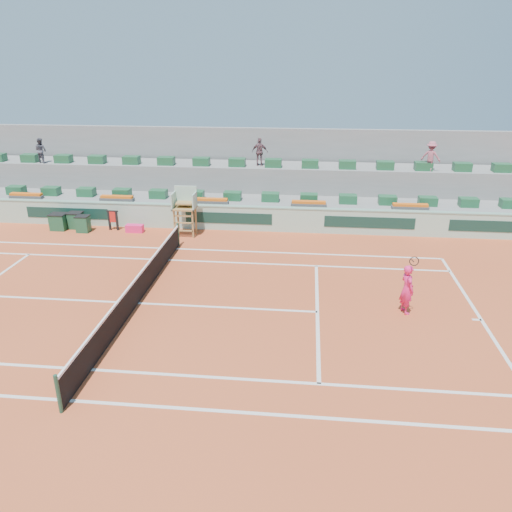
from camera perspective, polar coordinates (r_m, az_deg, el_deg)
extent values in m
plane|color=#AD4321|center=(18.46, -13.32, -5.28)|extent=(90.00, 90.00, 0.00)
cube|color=gray|center=(27.87, -6.49, 5.80)|extent=(36.00, 4.00, 1.20)
cube|color=gray|center=(29.20, -5.89, 7.99)|extent=(36.00, 2.40, 2.60)
cube|color=gray|center=(30.53, -5.35, 10.35)|extent=(36.00, 0.40, 4.40)
cube|color=#FC206D|center=(25.86, -13.69, 3.08)|extent=(0.87, 0.38, 0.38)
imported|color=#454651|center=(31.27, -23.38, 11.01)|extent=(0.80, 0.70, 1.39)
imported|color=brown|center=(28.01, 0.43, 11.81)|extent=(0.92, 0.45, 1.52)
imported|color=#A55262|center=(28.17, 19.36, 10.71)|extent=(1.15, 0.95, 1.55)
cube|color=silver|center=(18.51, 24.36, -6.67)|extent=(0.12, 10.97, 0.01)
cube|color=silver|center=(14.19, -20.53, -15.22)|extent=(23.77, 0.12, 0.01)
cube|color=silver|center=(23.25, -9.09, 0.82)|extent=(23.77, 0.12, 0.01)
cube|color=silver|center=(15.19, -18.30, -12.23)|extent=(23.77, 0.12, 0.01)
cube|color=silver|center=(22.02, -9.97, -0.45)|extent=(23.77, 0.12, 0.01)
cube|color=silver|center=(17.52, 7.03, -6.36)|extent=(0.12, 8.23, 0.01)
cube|color=silver|center=(18.46, -13.32, -5.27)|extent=(12.80, 0.12, 0.01)
cube|color=silver|center=(18.47, 23.92, -6.67)|extent=(0.30, 0.12, 0.01)
cube|color=black|center=(18.26, -13.45, -4.00)|extent=(0.03, 11.87, 0.92)
cube|color=white|center=(18.06, -13.58, -2.58)|extent=(0.06, 11.87, 0.07)
cylinder|color=#1C422E|center=(13.56, -21.66, -14.45)|extent=(0.10, 0.10, 1.10)
cylinder|color=#1C422E|center=(23.47, -8.89, 2.46)|extent=(0.10, 0.10, 1.10)
cube|color=#99C0A9|center=(25.81, -7.50, 4.45)|extent=(36.00, 0.30, 1.20)
cube|color=gray|center=(25.63, -7.57, 5.79)|extent=(36.00, 0.34, 0.06)
cube|color=#123329|center=(27.86, -20.75, 4.61)|extent=(4.40, 0.02, 0.56)
cube|color=#123329|center=(25.27, -3.16, 4.34)|extent=(4.40, 0.02, 0.56)
cube|color=#123329|center=(25.17, 12.83, 3.75)|extent=(4.40, 0.02, 0.56)
cube|color=#123329|center=(26.59, 25.77, 3.05)|extent=(4.40, 0.02, 0.56)
cube|color=olive|center=(24.56, -9.29, 3.62)|extent=(0.08, 0.08, 1.35)
cube|color=olive|center=(24.35, -7.24, 3.57)|extent=(0.08, 0.08, 1.35)
cube|color=olive|center=(25.21, -8.89, 4.12)|extent=(0.08, 0.08, 1.35)
cube|color=olive|center=(25.00, -6.89, 4.08)|extent=(0.08, 0.08, 1.35)
cube|color=olive|center=(24.56, -8.17, 5.44)|extent=(1.10, 0.90, 0.08)
cube|color=#99C0A9|center=(24.78, -8.02, 6.82)|extent=(1.10, 0.08, 1.00)
cube|color=#99C0A9|center=(24.60, -9.39, 6.26)|extent=(0.06, 0.90, 0.80)
cube|color=#99C0A9|center=(24.35, -7.02, 6.23)|extent=(0.06, 0.90, 0.80)
cube|color=olive|center=(24.59, -8.14, 6.04)|extent=(0.80, 0.60, 0.08)
cube|color=olive|center=(24.55, -8.23, 2.88)|extent=(0.90, 0.08, 0.06)
cube|color=olive|center=(24.43, -8.28, 3.77)|extent=(0.90, 0.08, 0.06)
cube|color=olive|center=(24.32, -8.32, 4.55)|extent=(0.90, 0.08, 0.06)
cube|color=#1B522F|center=(30.59, -25.70, 6.81)|extent=(0.90, 0.60, 0.44)
cube|color=#1B522F|center=(29.60, -22.37, 6.89)|extent=(0.90, 0.60, 0.44)
cube|color=#1B522F|center=(28.72, -18.81, 6.95)|extent=(0.90, 0.60, 0.44)
cube|color=#1B522F|center=(27.95, -15.05, 6.98)|extent=(0.90, 0.60, 0.44)
cube|color=#1B522F|center=(27.31, -11.09, 6.98)|extent=(0.90, 0.60, 0.44)
cube|color=#1B522F|center=(26.80, -6.96, 6.95)|extent=(0.90, 0.60, 0.44)
cube|color=#1B522F|center=(26.44, -2.70, 6.88)|extent=(0.90, 0.60, 0.44)
cube|color=#1B522F|center=(26.22, 1.66, 6.77)|extent=(0.90, 0.60, 0.44)
cube|color=#1B522F|center=(26.16, 6.06, 6.62)|extent=(0.90, 0.60, 0.44)
cube|color=#1B522F|center=(26.24, 10.45, 6.43)|extent=(0.90, 0.60, 0.44)
cube|color=#1B522F|center=(26.48, 14.79, 6.20)|extent=(0.90, 0.60, 0.44)
cube|color=#1B522F|center=(26.87, 19.02, 5.95)|extent=(0.90, 0.60, 0.44)
cube|color=#1B522F|center=(27.39, 23.11, 5.67)|extent=(0.90, 0.60, 0.44)
cube|color=#1B522F|center=(28.05, 27.02, 5.38)|extent=(0.90, 0.60, 0.44)
cube|color=#1B522F|center=(31.91, -24.40, 10.16)|extent=(0.90, 0.60, 0.44)
cube|color=#1B522F|center=(30.96, -21.14, 10.33)|extent=(0.90, 0.60, 0.44)
cube|color=#1B522F|center=(30.12, -17.69, 10.48)|extent=(0.90, 0.60, 0.44)
cube|color=#1B522F|center=(29.39, -14.04, 10.59)|extent=(0.90, 0.60, 0.44)
cube|color=#1B522F|center=(28.78, -10.22, 10.66)|extent=(0.90, 0.60, 0.44)
cube|color=#1B522F|center=(28.30, -6.26, 10.68)|extent=(0.90, 0.60, 0.44)
cube|color=#1B522F|center=(27.96, -2.17, 10.66)|extent=(0.90, 0.60, 0.44)
cube|color=#1B522F|center=(27.75, 1.99, 10.58)|extent=(0.90, 0.60, 0.44)
cube|color=#1B522F|center=(27.69, 6.19, 10.44)|extent=(0.90, 0.60, 0.44)
cube|color=#1B522F|center=(27.77, 10.39, 10.25)|extent=(0.90, 0.60, 0.44)
cube|color=#1B522F|center=(27.99, 14.53, 10.00)|extent=(0.90, 0.60, 0.44)
cube|color=#1B522F|center=(28.36, 18.58, 9.72)|extent=(0.90, 0.60, 0.44)
cube|color=#1B522F|center=(28.86, 22.50, 9.39)|extent=(0.90, 0.60, 0.44)
cube|color=#1B522F|center=(29.49, 26.26, 9.04)|extent=(0.90, 0.60, 0.44)
cube|color=#494949|center=(29.45, -24.76, 6.17)|extent=(1.80, 0.36, 0.16)
cube|color=#DB5A12|center=(29.41, -24.80, 6.43)|extent=(1.70, 0.32, 0.12)
cube|color=#494949|center=(27.27, -15.60, 6.26)|extent=(1.80, 0.36, 0.16)
cube|color=#DB5A12|center=(27.23, -15.63, 6.54)|extent=(1.70, 0.32, 0.12)
cube|color=#494949|center=(25.88, -5.16, 6.17)|extent=(1.80, 0.36, 0.16)
cube|color=#DB5A12|center=(25.85, -5.17, 6.46)|extent=(1.70, 0.32, 0.12)
cube|color=#494949|center=(25.42, 6.04, 5.84)|extent=(1.80, 0.36, 0.16)
cube|color=#DB5A12|center=(25.38, 6.05, 6.15)|extent=(1.70, 0.32, 0.12)
cube|color=#494949|center=(25.94, 17.19, 5.30)|extent=(1.80, 0.36, 0.16)
cube|color=#DB5A12|center=(25.90, 17.23, 5.60)|extent=(1.70, 0.32, 0.12)
cube|color=#18492D|center=(26.56, -19.15, 3.45)|extent=(0.61, 0.52, 0.80)
cube|color=black|center=(26.44, -19.26, 4.31)|extent=(0.65, 0.56, 0.04)
cube|color=#18492D|center=(27.29, -19.89, 3.83)|extent=(0.69, 0.59, 0.80)
cube|color=black|center=(27.17, -20.00, 4.67)|extent=(0.72, 0.63, 0.04)
cube|color=#18492D|center=(27.36, -21.60, 3.63)|extent=(0.77, 0.66, 0.80)
cube|color=black|center=(27.24, -21.73, 4.47)|extent=(0.82, 0.71, 0.04)
cube|color=black|center=(26.43, -16.41, 3.92)|extent=(0.10, 0.10, 1.00)
cube|color=black|center=(26.28, -15.60, 3.91)|extent=(0.10, 0.10, 1.00)
cube|color=black|center=(26.21, -16.12, 4.95)|extent=(0.59, 0.08, 0.06)
cube|color=red|center=(26.28, -16.07, 4.31)|extent=(0.43, 0.04, 0.56)
imported|color=#FC206D|center=(17.75, 16.87, -3.65)|extent=(0.62, 0.75, 1.75)
cylinder|color=black|center=(17.03, 17.47, -0.51)|extent=(0.03, 0.35, 0.09)
torus|color=black|center=(16.80, 17.63, -0.57)|extent=(0.31, 0.08, 0.31)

